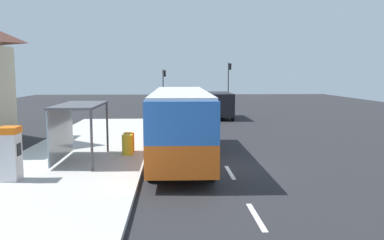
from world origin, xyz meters
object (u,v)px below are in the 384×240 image
(ticket_machine, at_px, (10,153))
(recycling_bin_orange, at_px, (129,142))
(traffic_light_far_side, at_px, (164,81))
(traffic_light_near_side, at_px, (229,77))
(recycling_bin_yellow, at_px, (127,145))
(white_van, at_px, (219,103))
(bus_shelter, at_px, (73,117))
(sedan_near, at_px, (209,101))
(bus, at_px, (180,120))

(ticket_machine, relative_size, recycling_bin_orange, 2.04)
(traffic_light_far_side, bearing_deg, ticket_machine, -97.09)
(traffic_light_near_side, bearing_deg, recycling_bin_yellow, -106.24)
(traffic_light_near_side, bearing_deg, white_van, -101.16)
(recycling_bin_yellow, bearing_deg, white_van, 68.89)
(white_van, distance_m, bus_shelter, 19.70)
(ticket_machine, distance_m, traffic_light_near_side, 39.98)
(sedan_near, distance_m, bus_shelter, 30.13)
(bus, distance_m, sedan_near, 28.31)
(sedan_near, relative_size, recycling_bin_yellow, 4.70)
(ticket_machine, bearing_deg, bus_shelter, 65.48)
(white_van, xyz_separation_m, recycling_bin_orange, (-6.40, -15.88, -0.69))
(recycling_bin_orange, bearing_deg, bus, -22.26)
(recycling_bin_yellow, height_order, bus_shelter, bus_shelter)
(recycling_bin_orange, relative_size, traffic_light_far_side, 0.21)
(recycling_bin_orange, distance_m, bus_shelter, 3.21)
(white_van, bearing_deg, bus, -103.04)
(traffic_light_far_side, bearing_deg, sedan_near, -49.85)
(traffic_light_near_side, relative_size, traffic_light_far_side, 1.19)
(sedan_near, xyz_separation_m, bus_shelter, (-8.71, -28.81, 1.31))
(white_van, distance_m, recycling_bin_orange, 17.13)
(bus, height_order, ticket_machine, bus)
(ticket_machine, xyz_separation_m, traffic_light_far_side, (4.78, 38.40, 1.87))
(sedan_near, xyz_separation_m, ticket_machine, (-10.17, -32.01, 0.38))
(bus, height_order, traffic_light_near_side, traffic_light_near_side)
(traffic_light_near_side, bearing_deg, traffic_light_far_side, 174.68)
(ticket_machine, height_order, recycling_bin_yellow, ticket_machine)
(white_van, xyz_separation_m, traffic_light_far_side, (-5.29, 17.50, 1.69))
(sedan_near, xyz_separation_m, traffic_light_far_side, (-5.40, 6.40, 2.25))
(white_van, bearing_deg, recycling_bin_yellow, -111.11)
(sedan_near, distance_m, recycling_bin_yellow, 28.43)
(white_van, distance_m, recycling_bin_yellow, 17.78)
(bus, height_order, recycling_bin_yellow, bus)
(ticket_machine, bearing_deg, recycling_bin_yellow, 49.69)
(recycling_bin_orange, relative_size, bus_shelter, 0.24)
(bus, relative_size, traffic_light_far_side, 2.44)
(traffic_light_near_side, relative_size, bus_shelter, 1.35)
(bus_shelter, bearing_deg, traffic_light_near_side, 70.91)
(ticket_machine, height_order, traffic_light_near_side, traffic_light_near_side)
(recycling_bin_orange, xyz_separation_m, traffic_light_far_side, (1.11, 33.38, 2.38))
(white_van, height_order, recycling_bin_yellow, white_van)
(sedan_near, height_order, ticket_machine, ticket_machine)
(bus, xyz_separation_m, traffic_light_near_side, (7.21, 33.60, 1.73))
(bus, xyz_separation_m, white_van, (3.91, 16.89, -0.50))
(recycling_bin_yellow, distance_m, traffic_light_near_side, 34.78)
(recycling_bin_yellow, distance_m, traffic_light_far_side, 34.18)
(traffic_light_near_side, xyz_separation_m, bus_shelter, (-11.91, -34.41, -1.48))
(recycling_bin_yellow, distance_m, bus_shelter, 2.87)
(sedan_near, height_order, recycling_bin_orange, sedan_near)
(bus, relative_size, recycling_bin_yellow, 11.62)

